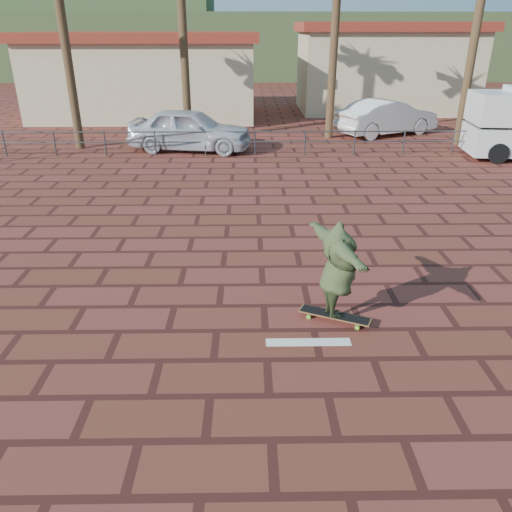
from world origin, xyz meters
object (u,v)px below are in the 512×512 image
at_px(longboard, 335,315).
at_px(car_white, 387,117).
at_px(car_silver, 190,129).
at_px(skateboarder, 338,270).

relative_size(longboard, car_white, 0.25).
bearing_deg(car_silver, skateboarder, -154.30).
bearing_deg(car_silver, longboard, -154.30).
xyz_separation_m(skateboarder, car_white, (5.12, 16.74, -0.18)).
xyz_separation_m(car_silver, car_white, (9.05, 3.21, -0.04)).
distance_m(longboard, car_silver, 14.11).
bearing_deg(car_white, car_silver, 83.53).
height_order(longboard, car_white, car_white).
distance_m(skateboarder, car_silver, 14.09).
height_order(longboard, skateboarder, skateboarder).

